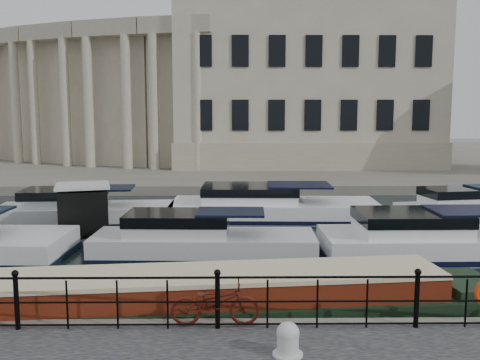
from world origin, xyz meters
name	(u,v)px	position (x,y,z in m)	size (l,w,h in m)	color
ground_plane	(221,312)	(0.00, 0.00, 0.00)	(160.00, 160.00, 0.00)	black
far_bank	(230,158)	(0.00, 39.00, 0.28)	(120.00, 42.00, 0.55)	#6B665B
railing	(218,297)	(0.00, -2.25, 1.20)	(24.14, 0.14, 1.22)	black
civic_building	(218,86)	(-1.00, 34.71, 7.04)	(53.55, 31.84, 16.85)	#ADA38C
bicycle	(215,303)	(-0.05, -2.10, 1.02)	(0.63, 1.80, 0.94)	#4D140D
mooring_bollard	(288,340)	(1.29, -3.46, 0.84)	(0.55, 0.55, 0.62)	silver
narrowboat	(177,308)	(-0.99, -0.67, 0.37)	(15.62, 3.61, 1.57)	black
harbour_hut	(84,214)	(-5.44, 7.67, 0.95)	(3.18, 2.86, 2.17)	#6B665B
cabin_cruisers	(219,227)	(-0.23, 7.87, 0.37)	(28.75, 9.85, 1.99)	white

